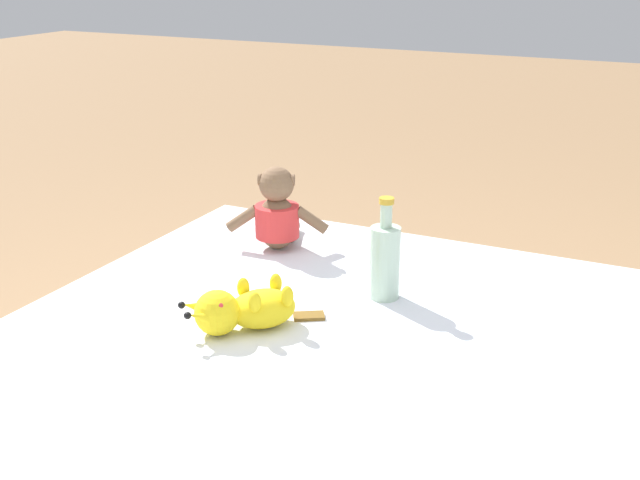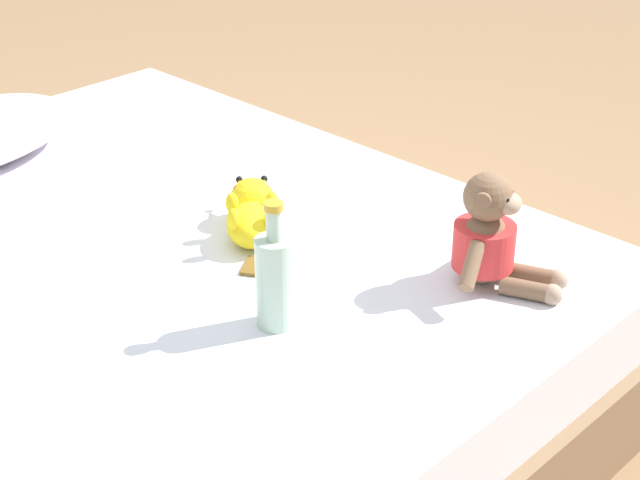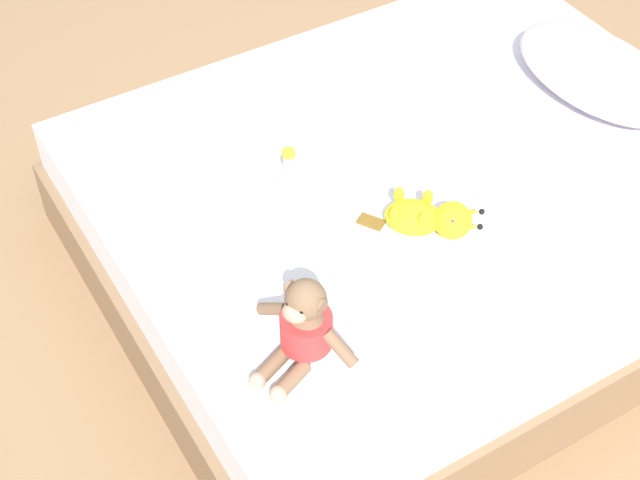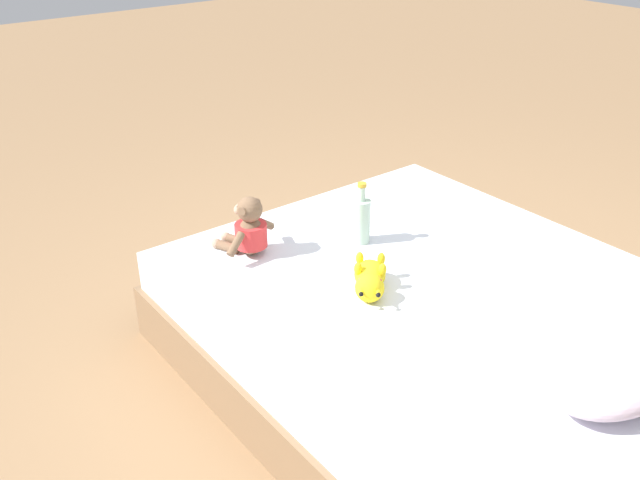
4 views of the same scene
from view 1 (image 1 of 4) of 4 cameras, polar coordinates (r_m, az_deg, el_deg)
bed at (r=1.69m, az=-1.24°, el=-15.59°), size 1.53×1.85×0.38m
plush_monkey at (r=2.23m, az=-3.02°, el=1.84°), size 0.28×0.25×0.24m
plush_yellow_creature at (r=1.78m, az=-5.43°, el=-4.89°), size 0.26×0.28×0.10m
glass_bottle at (r=1.91m, az=4.61°, el=-1.39°), size 0.07×0.07×0.25m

